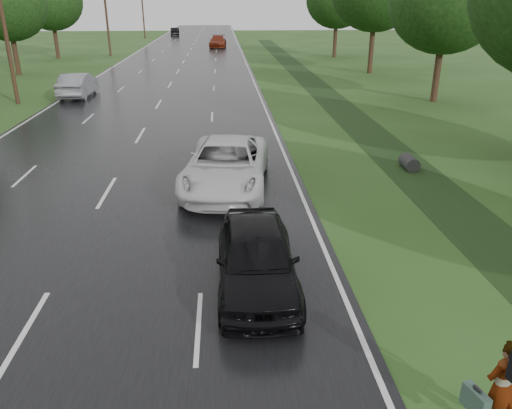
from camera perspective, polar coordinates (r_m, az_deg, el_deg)
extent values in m
plane|color=#294418|center=(11.38, -24.98, -13.39)|extent=(220.00, 220.00, 0.00)
cube|color=black|center=(54.10, -8.51, 15.46)|extent=(14.00, 180.00, 0.04)
cube|color=silver|center=(54.01, -1.08, 15.70)|extent=(0.12, 180.00, 0.01)
cube|color=silver|center=(55.02, -15.78, 15.03)|extent=(0.12, 180.00, 0.01)
cube|color=silver|center=(54.10, -8.51, 15.48)|extent=(0.12, 180.00, 0.01)
cube|color=#1B3113|center=(30.18, 10.56, 9.99)|extent=(2.20, 120.00, 0.01)
cylinder|color=#2D2D2D|center=(20.88, 17.11, 4.61)|extent=(0.56, 1.00, 0.56)
cylinder|color=#3B2218|center=(36.15, -26.89, 18.08)|extent=(0.26, 0.26, 10.00)
cylinder|color=#3B2218|center=(64.97, -16.76, 20.33)|extent=(0.26, 0.26, 10.00)
cylinder|color=#3B2218|center=(94.53, -12.83, 21.04)|extent=(0.26, 0.26, 10.00)
cylinder|color=#3B2218|center=(35.78, 19.96, 13.81)|extent=(0.44, 0.44, 3.52)
ellipsoid|color=black|center=(35.50, 20.94, 20.79)|extent=(7.00, 7.00, 6.30)
cylinder|color=#3B2218|center=(48.73, 13.03, 16.86)|extent=(0.44, 0.44, 4.16)
cylinder|color=#3B2218|center=(62.20, 9.02, 17.98)|extent=(0.44, 0.44, 3.68)
cylinder|color=#3B2218|center=(51.19, -25.75, 15.08)|extent=(0.44, 0.44, 3.36)
ellipsoid|color=black|center=(50.99, -26.57, 19.67)|extent=(6.60, 6.60, 5.94)
cylinder|color=#3B2218|center=(64.58, -21.86, 16.81)|extent=(0.44, 0.44, 3.52)
ellipsoid|color=black|center=(64.42, -22.45, 20.67)|extent=(7.00, 7.00, 6.30)
imported|color=#A5998C|center=(8.81, 26.27, -18.25)|extent=(0.70, 0.55, 1.70)
cube|color=#385146|center=(8.78, 23.77, -19.83)|extent=(0.27, 0.50, 0.38)
cube|color=black|center=(8.64, 24.02, -18.70)|extent=(0.08, 0.16, 0.03)
imported|color=silver|center=(17.63, -3.41, 4.53)|extent=(3.52, 6.34, 1.68)
imported|color=black|center=(11.44, 0.08, -6.09)|extent=(1.85, 4.52, 1.54)
imported|color=gray|center=(37.40, -19.69, 12.75)|extent=(1.75, 4.94, 1.62)
imported|color=maroon|center=(74.56, -4.38, 18.08)|extent=(2.59, 5.66, 1.61)
imported|color=black|center=(101.38, -9.28, 18.93)|extent=(2.10, 4.52, 1.44)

